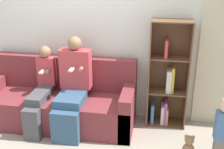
# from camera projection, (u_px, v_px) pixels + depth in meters

# --- Properties ---
(ground_plane) EXTENTS (14.00, 14.00, 0.00)m
(ground_plane) POSITION_uv_depth(u_px,v_px,m) (67.00, 142.00, 3.71)
(ground_plane) COLOR #9E9384
(back_wall) EXTENTS (10.00, 0.06, 2.55)m
(back_wall) POSITION_uv_depth(u_px,v_px,m) (82.00, 32.00, 4.12)
(back_wall) COLOR silver
(back_wall) RESTS_ON ground_plane
(curtain_panel) EXTENTS (0.62, 0.04, 2.24)m
(curtain_panel) POSITION_uv_depth(u_px,v_px,m) (222.00, 50.00, 3.81)
(curtain_panel) COLOR beige
(curtain_panel) RESTS_ON ground_plane
(couch) EXTENTS (2.17, 0.80, 0.94)m
(couch) POSITION_uv_depth(u_px,v_px,m) (60.00, 103.00, 4.11)
(couch) COLOR maroon
(couch) RESTS_ON ground_plane
(adult_seated) EXTENTS (0.43, 0.73, 1.30)m
(adult_seated) POSITION_uv_depth(u_px,v_px,m) (73.00, 85.00, 3.84)
(adult_seated) COLOR #335170
(adult_seated) RESTS_ON ground_plane
(child_seated) EXTENTS (0.26, 0.76, 1.13)m
(child_seated) POSITION_uv_depth(u_px,v_px,m) (40.00, 90.00, 3.91)
(child_seated) COLOR #47474C
(child_seated) RESTS_ON ground_plane
(toddler_standing) EXTENTS (0.20, 0.18, 0.82)m
(toddler_standing) POSITION_uv_depth(u_px,v_px,m) (224.00, 127.00, 3.22)
(toddler_standing) COLOR #70665B
(toddler_standing) RESTS_ON ground_plane
(bookshelf) EXTENTS (0.55, 0.32, 1.53)m
(bookshelf) POSITION_uv_depth(u_px,v_px,m) (167.00, 81.00, 3.98)
(bookshelf) COLOR brown
(bookshelf) RESTS_ON ground_plane
(teddy_bear) EXTENTS (0.15, 0.12, 0.30)m
(teddy_bear) POSITION_uv_depth(u_px,v_px,m) (189.00, 147.00, 3.39)
(teddy_bear) COLOR #936B47
(teddy_bear) RESTS_ON ground_plane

